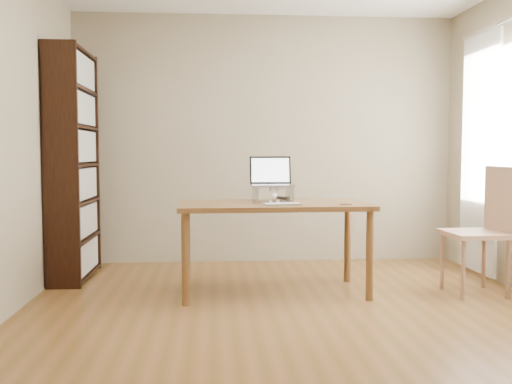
# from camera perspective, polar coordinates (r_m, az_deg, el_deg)

# --- Properties ---
(room) EXTENTS (4.04, 4.54, 2.64)m
(room) POSITION_cam_1_polar(r_m,az_deg,el_deg) (3.85, 4.50, 5.99)
(room) COLOR brown
(room) RESTS_ON ground
(bookshelf) EXTENTS (0.30, 0.90, 2.10)m
(bookshelf) POSITION_cam_1_polar(r_m,az_deg,el_deg) (5.49, -17.77, 2.59)
(bookshelf) COLOR black
(bookshelf) RESTS_ON ground
(curtains) EXTENTS (0.03, 1.90, 2.25)m
(curtains) POSITION_cam_1_polar(r_m,az_deg,el_deg) (5.22, 24.09, 3.69)
(curtains) COLOR white
(curtains) RESTS_ON ground
(desk) EXTENTS (1.58, 0.82, 0.75)m
(desk) POSITION_cam_1_polar(r_m,az_deg,el_deg) (4.70, 1.76, -2.14)
(desk) COLOR brown
(desk) RESTS_ON ground
(laptop_stand) EXTENTS (0.32, 0.25, 0.13)m
(laptop_stand) POSITION_cam_1_polar(r_m,az_deg,el_deg) (4.77, 1.66, -0.02)
(laptop_stand) COLOR silver
(laptop_stand) RESTS_ON desk
(laptop) EXTENTS (0.36, 0.30, 0.25)m
(laptop) POSITION_cam_1_polar(r_m,az_deg,el_deg) (4.82, 1.58, 1.36)
(laptop) COLOR silver
(laptop) RESTS_ON laptop_stand
(keyboard) EXTENTS (0.31, 0.16, 0.02)m
(keyboard) POSITION_cam_1_polar(r_m,az_deg,el_deg) (4.48, 2.64, -1.22)
(keyboard) COLOR silver
(keyboard) RESTS_ON desk
(coaster) EXTENTS (0.10, 0.10, 0.01)m
(coaster) POSITION_cam_1_polar(r_m,az_deg,el_deg) (4.58, 8.95, -1.23)
(coaster) COLOR brown
(coaster) RESTS_ON desk
(cat) EXTENTS (0.24, 0.48, 0.14)m
(cat) POSITION_cam_1_polar(r_m,az_deg,el_deg) (4.80, 1.73, -0.25)
(cat) COLOR #4F453E
(cat) RESTS_ON desk
(chair) EXTENTS (0.48, 0.48, 1.05)m
(chair) POSITION_cam_1_polar(r_m,az_deg,el_deg) (5.05, 21.90, -3.06)
(chair) COLOR tan
(chair) RESTS_ON ground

